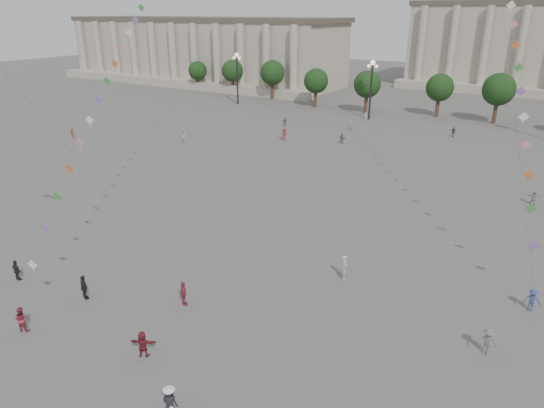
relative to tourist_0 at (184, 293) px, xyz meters
The scene contains 25 objects.
ground 6.16m from the tourist_0, 61.17° to the right, with size 360.00×360.00×0.00m, color #53514E.
hall_west 114.42m from the tourist_0, 129.14° to the left, with size 84.00×26.22×17.20m.
hall_central 124.63m from the tourist_0, 88.64° to the left, with size 48.30×34.30×35.50m.
tree_row 72.86m from the tourist_0, 87.68° to the left, with size 137.12×5.12×8.00m.
lamp_post_far_west 77.40m from the tourist_0, 123.04° to the left, with size 2.00×0.90×10.65m.
lamp_post_mid_west 66.09m from the tourist_0, 100.57° to the left, with size 2.00×0.90×10.65m.
person_crowd_0 59.24m from the tourist_0, 85.74° to the left, with size 0.95×0.40×1.62m, color navy.
person_crowd_1 45.23m from the tourist_0, 131.53° to the left, with size 0.92×0.72×1.89m, color silver.
person_crowd_2 53.93m from the tourist_0, 150.64° to the left, with size 0.97×0.56×1.50m, color maroon.
person_crowd_4 56.11m from the tourist_0, 101.65° to the left, with size 1.47×0.47×1.59m, color silver.
person_crowd_6 19.38m from the tourist_0, 16.59° to the left, with size 1.13×0.65×1.74m, color slate.
person_crowd_7 38.24m from the tourist_0, 61.19° to the left, with size 1.48×0.47×1.60m, color #B8B8B3.
person_crowd_10 63.77m from the tourist_0, 100.73° to the left, with size 0.61×0.40×1.68m, color silver.
person_crowd_12 46.76m from the tourist_0, 101.10° to the left, with size 1.42×0.45×1.53m, color slate.
person_crowd_13 12.01m from the tourist_0, 49.04° to the left, with size 0.71×0.47×1.95m, color beige.
person_crowd_16 55.83m from the tourist_0, 113.49° to the left, with size 0.92×0.38×1.57m, color slate.
person_crowd_17 46.17m from the tourist_0, 112.09° to the left, with size 1.26×0.72×1.95m, color maroon.
tourist_0 is the anchor object (origin of this frame).
tourist_1 7.12m from the tourist_0, 153.91° to the right, with size 1.08×0.45×1.84m, color black.
tourist_2 5.53m from the tourist_0, 73.46° to the right, with size 1.54×0.49×1.66m, color maroon.
tourist_4 13.46m from the tourist_0, 162.07° to the right, with size 0.97×0.40×1.66m, color black.
kite_flyer_0 10.15m from the tourist_0, 131.42° to the right, with size 0.83×0.64×1.70m, color maroon.
kite_flyer_1 23.54m from the tourist_0, 30.31° to the left, with size 1.06×0.61×1.65m, color navy.
hat_person 9.84m from the tourist_0, 52.26° to the right, with size 0.89×0.67×1.69m.
kite_train_west 34.55m from the tourist_0, 136.83° to the left, with size 27.61×51.34×68.36m.
Camera 1 is at (17.29, -15.57, 18.89)m, focal length 32.00 mm.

